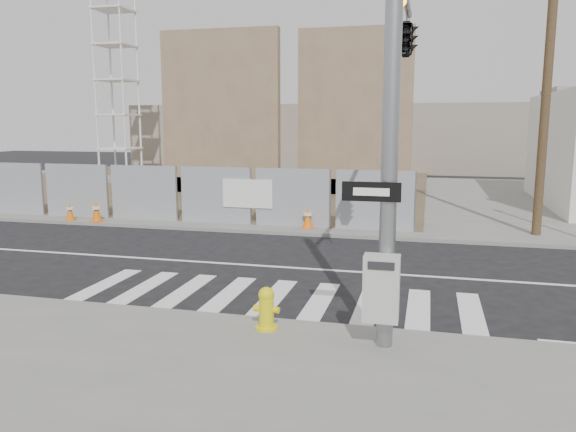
% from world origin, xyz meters
% --- Properties ---
extents(ground, '(100.00, 100.00, 0.00)m').
position_xyz_m(ground, '(0.00, 0.00, 0.00)').
color(ground, black).
rests_on(ground, ground).
extents(sidewalk_far, '(50.00, 20.00, 0.12)m').
position_xyz_m(sidewalk_far, '(0.00, 14.00, 0.06)').
color(sidewalk_far, slate).
rests_on(sidewalk_far, ground).
extents(signal_pole, '(0.96, 5.87, 7.00)m').
position_xyz_m(signal_pole, '(2.49, -2.05, 4.78)').
color(signal_pole, gray).
rests_on(signal_pole, sidewalk_near).
extents(chain_link_fence, '(24.60, 0.04, 2.00)m').
position_xyz_m(chain_link_fence, '(-10.00, 5.00, 1.12)').
color(chain_link_fence, gray).
rests_on(chain_link_fence, sidewalk_far).
extents(concrete_wall_left, '(6.00, 1.30, 8.00)m').
position_xyz_m(concrete_wall_left, '(-7.00, 13.08, 3.38)').
color(concrete_wall_left, brown).
rests_on(concrete_wall_left, sidewalk_far).
extents(concrete_wall_right, '(5.50, 1.30, 8.00)m').
position_xyz_m(concrete_wall_right, '(-0.50, 14.08, 3.38)').
color(concrete_wall_right, brown).
rests_on(concrete_wall_right, sidewalk_far).
extents(crane_tower, '(2.60, 2.60, 18.15)m').
position_xyz_m(crane_tower, '(-15.00, 17.00, 9.02)').
color(crane_tower, slate).
rests_on(crane_tower, sidewalk_far).
extents(utility_pole_right, '(1.60, 0.28, 10.00)m').
position_xyz_m(utility_pole_right, '(6.50, 5.50, 5.20)').
color(utility_pole_right, brown).
rests_on(utility_pole_right, sidewalk_far).
extents(fire_hydrant, '(0.47, 0.45, 0.75)m').
position_xyz_m(fire_hydrant, '(0.46, -4.57, 0.49)').
color(fire_hydrant, yellow).
rests_on(fire_hydrant, sidewalk_near).
extents(traffic_cone_b, '(0.45, 0.45, 0.68)m').
position_xyz_m(traffic_cone_b, '(-9.59, 4.22, 0.45)').
color(traffic_cone_b, '#D5670B').
rests_on(traffic_cone_b, sidewalk_far).
extents(traffic_cone_c, '(0.48, 0.48, 0.77)m').
position_xyz_m(traffic_cone_c, '(-8.50, 4.22, 0.50)').
color(traffic_cone_c, orange).
rests_on(traffic_cone_c, sidewalk_far).
extents(traffic_cone_d, '(0.41, 0.41, 0.74)m').
position_xyz_m(traffic_cone_d, '(-0.83, 4.82, 0.48)').
color(traffic_cone_d, orange).
rests_on(traffic_cone_d, sidewalk_far).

